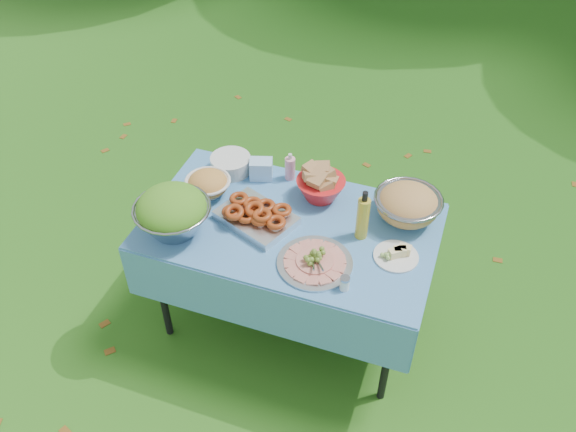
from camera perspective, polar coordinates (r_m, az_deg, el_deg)
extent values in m
plane|color=#0B3A0A|center=(3.64, 0.16, -9.60)|extent=(80.00, 80.00, 0.00)
cube|color=#84CDFF|center=(3.34, 0.17, -5.58)|extent=(1.46, 0.86, 0.76)
cylinder|color=silver|center=(3.40, -5.38, 4.87)|extent=(0.25, 0.25, 0.09)
cube|color=#9ECCF5|center=(3.33, -2.53, 4.40)|extent=(0.14, 0.12, 0.11)
cylinder|color=pink|center=(3.31, 0.20, 4.68)|extent=(0.07, 0.07, 0.16)
cube|color=silver|center=(3.07, -3.00, 0.13)|extent=(0.44, 0.38, 0.09)
cylinder|color=silver|center=(2.85, 2.54, -3.92)|extent=(0.45, 0.45, 0.08)
cylinder|color=gold|center=(2.94, 7.03, 0.12)|extent=(0.06, 0.06, 0.28)
cylinder|color=silver|center=(2.94, 10.12, -3.40)|extent=(0.27, 0.27, 0.06)
cylinder|color=white|center=(2.76, 5.33, -6.28)|extent=(0.06, 0.06, 0.07)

